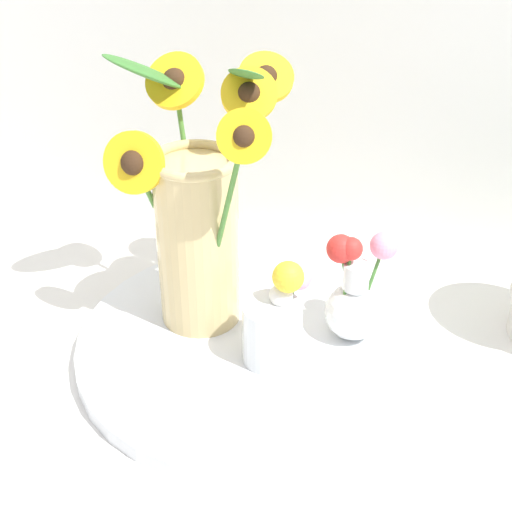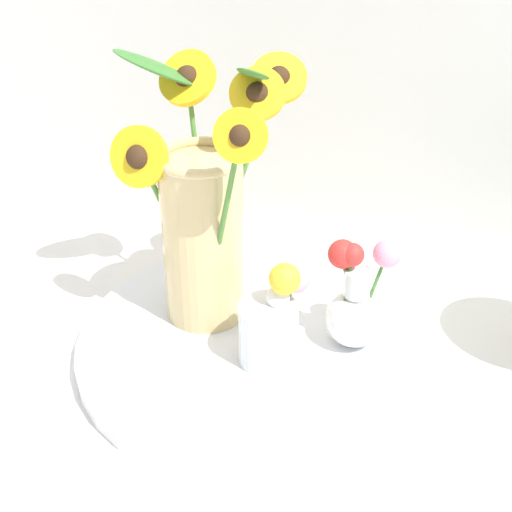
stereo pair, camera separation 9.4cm
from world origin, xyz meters
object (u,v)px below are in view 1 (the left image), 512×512
(mason_jar_sunflowers, at_px, (198,219))
(vase_small_center, at_px, (277,319))
(serving_tray, at_px, (256,343))
(vase_bulb_right, at_px, (355,296))

(mason_jar_sunflowers, bearing_deg, vase_small_center, -31.22)
(serving_tray, relative_size, vase_bulb_right, 3.21)
(vase_small_center, xyz_separation_m, vase_bulb_right, (0.10, 0.07, 0.00))
(mason_jar_sunflowers, bearing_deg, vase_bulb_right, -1.68)
(serving_tray, distance_m, vase_bulb_right, 0.16)
(serving_tray, xyz_separation_m, vase_small_center, (0.04, -0.04, 0.08))
(vase_small_center, relative_size, vase_bulb_right, 0.93)
(mason_jar_sunflowers, bearing_deg, serving_tray, -24.33)
(mason_jar_sunflowers, relative_size, vase_small_center, 2.67)
(vase_small_center, bearing_deg, mason_jar_sunflowers, 148.78)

